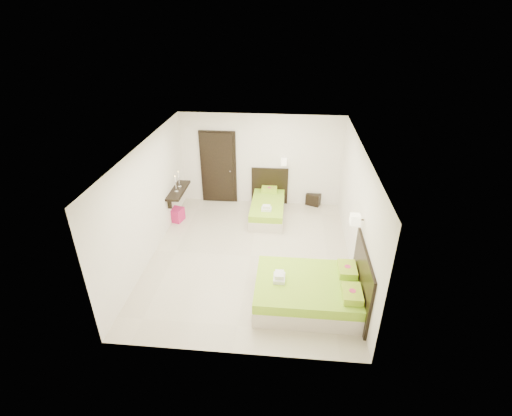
# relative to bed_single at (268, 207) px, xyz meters

# --- Properties ---
(floor) EXTENTS (5.50, 5.50, 0.00)m
(floor) POSITION_rel_bed_single_xyz_m (-0.27, -1.96, -0.26)
(floor) COLOR beige
(floor) RESTS_ON ground
(bed_single) EXTENTS (1.04, 1.74, 1.43)m
(bed_single) POSITION_rel_bed_single_xyz_m (0.00, 0.00, 0.00)
(bed_single) COLOR beige
(bed_single) RESTS_ON ground
(bed_double) EXTENTS (1.99, 1.70, 1.65)m
(bed_double) POSITION_rel_bed_single_xyz_m (1.07, -3.39, 0.03)
(bed_double) COLOR beige
(bed_double) RESTS_ON ground
(nightstand) EXTENTS (0.50, 0.47, 0.35)m
(nightstand) POSITION_rel_bed_single_xyz_m (1.29, 0.80, -0.09)
(nightstand) COLOR black
(nightstand) RESTS_ON ground
(ottoman) EXTENTS (0.43, 0.43, 0.35)m
(ottoman) POSITION_rel_bed_single_xyz_m (-2.42, -0.51, -0.09)
(ottoman) COLOR #AB164F
(ottoman) RESTS_ON ground
(door) EXTENTS (1.02, 0.15, 2.14)m
(door) POSITION_rel_bed_single_xyz_m (-1.47, 0.74, 0.79)
(door) COLOR black
(door) RESTS_ON ground
(console_shelf) EXTENTS (0.35, 1.20, 0.78)m
(console_shelf) POSITION_rel_bed_single_xyz_m (-2.35, -0.36, 0.55)
(console_shelf) COLOR black
(console_shelf) RESTS_ON ground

